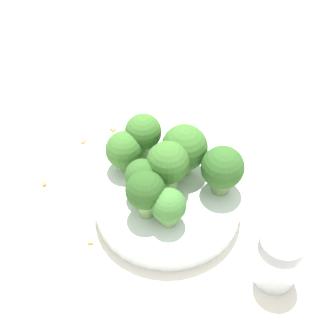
# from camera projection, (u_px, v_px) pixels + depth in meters

# --- Properties ---
(ground_plane) EXTENTS (3.00, 3.00, 0.00)m
(ground_plane) POSITION_uv_depth(u_px,v_px,m) (168.00, 210.00, 0.51)
(ground_plane) COLOR silver
(bowl) EXTENTS (0.15, 0.15, 0.04)m
(bowl) POSITION_uv_depth(u_px,v_px,m) (168.00, 199.00, 0.49)
(bowl) COLOR silver
(bowl) RESTS_ON ground_plane
(broccoli_floret_0) EXTENTS (0.04, 0.04, 0.06)m
(broccoli_floret_0) POSITION_uv_depth(u_px,v_px,m) (169.00, 166.00, 0.45)
(broccoli_floret_0) COLOR #84AD66
(broccoli_floret_0) RESTS_ON bowl
(broccoli_floret_1) EXTENTS (0.05, 0.05, 0.06)m
(broccoli_floret_1) POSITION_uv_depth(u_px,v_px,m) (184.00, 148.00, 0.47)
(broccoli_floret_1) COLOR #8EB770
(broccoli_floret_1) RESTS_ON bowl
(broccoli_floret_2) EXTENTS (0.03, 0.03, 0.04)m
(broccoli_floret_2) POSITION_uv_depth(u_px,v_px,m) (169.00, 207.00, 0.43)
(broccoli_floret_2) COLOR #84AD66
(broccoli_floret_2) RESTS_ON bowl
(broccoli_floret_3) EXTENTS (0.04, 0.04, 0.05)m
(broccoli_floret_3) POSITION_uv_depth(u_px,v_px,m) (222.00, 169.00, 0.46)
(broccoli_floret_3) COLOR #7A9E5B
(broccoli_floret_3) RESTS_ON bowl
(broccoli_floret_4) EXTENTS (0.04, 0.04, 0.06)m
(broccoli_floret_4) POSITION_uv_depth(u_px,v_px,m) (143.00, 134.00, 0.49)
(broccoli_floret_4) COLOR #8EB770
(broccoli_floret_4) RESTS_ON bowl
(broccoli_floret_5) EXTENTS (0.04, 0.04, 0.05)m
(broccoli_floret_5) POSITION_uv_depth(u_px,v_px,m) (145.00, 192.00, 0.43)
(broccoli_floret_5) COLOR #84AD66
(broccoli_floret_5) RESTS_ON bowl
(broccoli_floret_6) EXTENTS (0.03, 0.03, 0.05)m
(broccoli_floret_6) POSITION_uv_depth(u_px,v_px,m) (142.00, 177.00, 0.45)
(broccoli_floret_6) COLOR #84AD66
(broccoli_floret_6) RESTS_ON bowl
(broccoli_floret_7) EXTENTS (0.04, 0.04, 0.05)m
(broccoli_floret_7) POSITION_uv_depth(u_px,v_px,m) (125.00, 150.00, 0.48)
(broccoli_floret_7) COLOR #84AD66
(broccoli_floret_7) RESTS_ON bowl
(pepper_shaker) EXTENTS (0.04, 0.04, 0.06)m
(pepper_shaker) POSITION_uv_depth(u_px,v_px,m) (278.00, 259.00, 0.43)
(pepper_shaker) COLOR silver
(pepper_shaker) RESTS_ON ground_plane
(almond_crumb_0) EXTENTS (0.01, 0.01, 0.01)m
(almond_crumb_0) POSITION_uv_depth(u_px,v_px,m) (83.00, 140.00, 0.58)
(almond_crumb_0) COLOR tan
(almond_crumb_0) RESTS_ON ground_plane
(almond_crumb_1) EXTENTS (0.01, 0.01, 0.01)m
(almond_crumb_1) POSITION_uv_depth(u_px,v_px,m) (113.00, 128.00, 0.59)
(almond_crumb_1) COLOR tan
(almond_crumb_1) RESTS_ON ground_plane
(almond_crumb_2) EXTENTS (0.01, 0.01, 0.01)m
(almond_crumb_2) POSITION_uv_depth(u_px,v_px,m) (149.00, 146.00, 0.57)
(almond_crumb_2) COLOR #AD7F4C
(almond_crumb_2) RESTS_ON ground_plane
(almond_crumb_3) EXTENTS (0.01, 0.01, 0.01)m
(almond_crumb_3) POSITION_uv_depth(u_px,v_px,m) (44.00, 182.00, 0.53)
(almond_crumb_3) COLOR olive
(almond_crumb_3) RESTS_ON ground_plane
(almond_crumb_4) EXTENTS (0.01, 0.01, 0.01)m
(almond_crumb_4) POSITION_uv_depth(u_px,v_px,m) (90.00, 240.00, 0.47)
(almond_crumb_4) COLOR tan
(almond_crumb_4) RESTS_ON ground_plane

